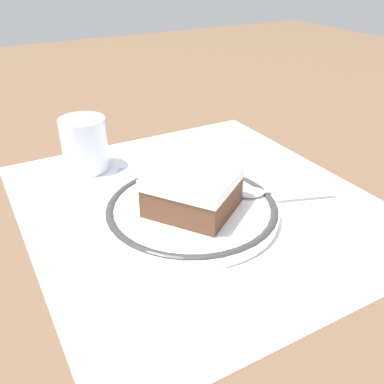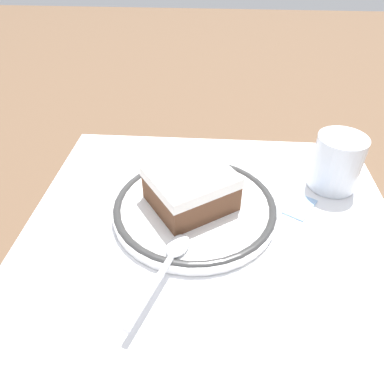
% 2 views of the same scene
% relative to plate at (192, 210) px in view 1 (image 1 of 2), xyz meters
% --- Properties ---
extents(ground_plane, '(2.40, 2.40, 0.00)m').
position_rel_plate_xyz_m(ground_plane, '(0.02, -0.02, -0.01)').
color(ground_plane, brown).
extents(placemat, '(0.47, 0.43, 0.00)m').
position_rel_plate_xyz_m(placemat, '(0.02, -0.02, -0.01)').
color(placemat, white).
rests_on(placemat, ground_plane).
extents(plate, '(0.21, 0.21, 0.02)m').
position_rel_plate_xyz_m(plate, '(0.00, 0.00, 0.00)').
color(plate, white).
rests_on(plate, placemat).
extents(cake_slice, '(0.13, 0.13, 0.05)m').
position_rel_plate_xyz_m(cake_slice, '(-0.01, 0.00, 0.03)').
color(cake_slice, brown).
rests_on(cake_slice, plate).
extents(spoon, '(0.06, 0.13, 0.01)m').
position_rel_plate_xyz_m(spoon, '(-0.02, -0.10, 0.01)').
color(spoon, silver).
rests_on(spoon, plate).
extents(cup, '(0.07, 0.07, 0.08)m').
position_rel_plate_xyz_m(cup, '(0.19, 0.07, 0.02)').
color(cup, silver).
rests_on(cup, placemat).
extents(napkin, '(0.14, 0.12, 0.00)m').
position_rel_plate_xyz_m(napkin, '(0.12, -0.12, -0.01)').
color(napkin, white).
rests_on(napkin, placemat).
extents(sugar_packet, '(0.05, 0.06, 0.01)m').
position_rel_plate_xyz_m(sugar_packet, '(0.14, 0.02, -0.01)').
color(sugar_packet, '#8CB2E0').
rests_on(sugar_packet, placemat).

